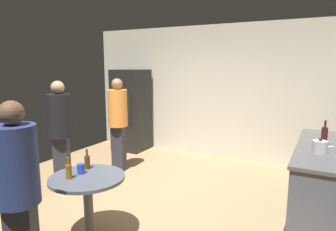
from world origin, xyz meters
TOP-DOWN VIEW (x-y plane):
  - ground_plane at (0.00, 0.00)m, footprint 5.20×5.20m
  - wall_back at (0.00, 2.63)m, footprint 5.32×0.06m
  - refrigerator at (-1.60, 2.20)m, footprint 0.70×0.68m
  - kitchen_counter at (2.28, 0.85)m, footprint 0.64×2.04m
  - kettle at (2.23, 0.51)m, footprint 0.24×0.17m
  - wine_bottle_on_counter at (2.27, 0.95)m, footprint 0.08×0.08m
  - foreground_table at (0.07, -1.00)m, footprint 0.80×0.80m
  - beer_bottle_amber at (-0.05, -1.14)m, footprint 0.06×0.06m
  - beer_bottle_brown at (-0.09, -0.82)m, footprint 0.06×0.06m
  - plastic_cup_blue at (-0.04, -0.97)m, footprint 0.08×0.08m
  - person_in_orange_shirt at (-1.00, 0.93)m, footprint 0.39×0.39m
  - person_in_black_shirt at (-1.25, -0.15)m, footprint 0.47×0.47m
  - person_in_navy_shirt at (0.14, -1.84)m, footprint 0.46×0.46m

SIDE VIEW (x-z plane):
  - ground_plane at x=0.00m, z-range -0.10..0.00m
  - kitchen_counter at x=2.28m, z-range 0.00..0.90m
  - foreground_table at x=0.07m, z-range 0.26..1.00m
  - plastic_cup_blue at x=-0.04m, z-range 0.73..0.85m
  - beer_bottle_amber at x=-0.05m, z-range 0.70..0.93m
  - beer_bottle_brown at x=-0.09m, z-range 0.70..0.93m
  - refrigerator at x=-1.60m, z-range 0.00..1.80m
  - person_in_navy_shirt at x=0.14m, z-range 0.14..1.78m
  - kettle at x=2.23m, z-range 0.88..1.06m
  - person_in_orange_shirt at x=-1.00m, z-range 0.14..1.81m
  - person_in_black_shirt at x=-1.25m, z-range 0.14..1.82m
  - wine_bottle_on_counter at x=2.27m, z-range 0.86..1.17m
  - wall_back at x=0.00m, z-range 0.00..2.70m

